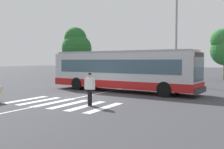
{
  "coord_description": "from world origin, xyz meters",
  "views": [
    {
      "loc": [
        9.88,
        -13.56,
        2.35
      ],
      "look_at": [
        0.35,
        3.4,
        1.3
      ],
      "focal_mm": 41.69,
      "sensor_mm": 36.0,
      "label": 1
    }
  ],
  "objects_px": {
    "city_transit_bus": "(122,71)",
    "parked_car_white": "(172,75)",
    "twin_arm_street_lamp": "(176,20)",
    "parked_car_black": "(127,74)",
    "pedestrian_crossing_street": "(90,87)",
    "background_tree_left": "(76,46)",
    "parked_car_teal": "(151,74)",
    "background_tree_right": "(224,48)"
  },
  "relations": [
    {
      "from": "twin_arm_street_lamp",
      "to": "background_tree_right",
      "type": "height_order",
      "value": "twin_arm_street_lamp"
    },
    {
      "from": "twin_arm_street_lamp",
      "to": "parked_car_teal",
      "type": "bearing_deg",
      "value": 135.57
    },
    {
      "from": "city_transit_bus",
      "to": "parked_car_teal",
      "type": "distance_m",
      "value": 10.69
    },
    {
      "from": "parked_car_black",
      "to": "parked_car_white",
      "type": "distance_m",
      "value": 5.4
    },
    {
      "from": "parked_car_white",
      "to": "background_tree_left",
      "type": "distance_m",
      "value": 13.91
    },
    {
      "from": "parked_car_teal",
      "to": "parked_car_white",
      "type": "relative_size",
      "value": 0.98
    },
    {
      "from": "pedestrian_crossing_street",
      "to": "background_tree_left",
      "type": "relative_size",
      "value": 0.25
    },
    {
      "from": "parked_car_teal",
      "to": "twin_arm_street_lamp",
      "type": "relative_size",
      "value": 0.46
    },
    {
      "from": "city_transit_bus",
      "to": "pedestrian_crossing_street",
      "type": "height_order",
      "value": "city_transit_bus"
    },
    {
      "from": "pedestrian_crossing_street",
      "to": "background_tree_right",
      "type": "distance_m",
      "value": 23.39
    },
    {
      "from": "city_transit_bus",
      "to": "parked_car_white",
      "type": "xyz_separation_m",
      "value": [
        0.91,
        10.04,
        -0.82
      ]
    },
    {
      "from": "parked_car_black",
      "to": "twin_arm_street_lamp",
      "type": "distance_m",
      "value": 9.24
    },
    {
      "from": "parked_car_white",
      "to": "background_tree_right",
      "type": "xyz_separation_m",
      "value": [
        4.52,
        6.38,
        3.14
      ]
    },
    {
      "from": "city_transit_bus",
      "to": "parked_car_teal",
      "type": "height_order",
      "value": "city_transit_bus"
    },
    {
      "from": "city_transit_bus",
      "to": "background_tree_right",
      "type": "xyz_separation_m",
      "value": [
        5.42,
        16.42,
        2.32
      ]
    },
    {
      "from": "pedestrian_crossing_street",
      "to": "background_tree_left",
      "type": "xyz_separation_m",
      "value": [
        -13.92,
        17.27,
        3.38
      ]
    },
    {
      "from": "city_transit_bus",
      "to": "parked_car_teal",
      "type": "xyz_separation_m",
      "value": [
        -1.66,
        10.53,
        -0.82
      ]
    },
    {
      "from": "parked_car_white",
      "to": "background_tree_right",
      "type": "height_order",
      "value": "background_tree_right"
    },
    {
      "from": "background_tree_right",
      "to": "twin_arm_street_lamp",
      "type": "bearing_deg",
      "value": -107.98
    },
    {
      "from": "background_tree_left",
      "to": "pedestrian_crossing_street",
      "type": "bearing_deg",
      "value": -51.13
    },
    {
      "from": "pedestrian_crossing_street",
      "to": "parked_car_black",
      "type": "bearing_deg",
      "value": 109.74
    },
    {
      "from": "parked_car_white",
      "to": "background_tree_left",
      "type": "bearing_deg",
      "value": 176.59
    },
    {
      "from": "parked_car_black",
      "to": "twin_arm_street_lamp",
      "type": "xyz_separation_m",
      "value": [
        6.76,
        -3.35,
        5.34
      ]
    },
    {
      "from": "twin_arm_street_lamp",
      "to": "background_tree_right",
      "type": "xyz_separation_m",
      "value": [
        3.16,
        9.74,
        -2.2
      ]
    },
    {
      "from": "parked_car_white",
      "to": "background_tree_left",
      "type": "relative_size",
      "value": 0.68
    },
    {
      "from": "background_tree_left",
      "to": "parked_car_teal",
      "type": "bearing_deg",
      "value": -1.63
    },
    {
      "from": "pedestrian_crossing_street",
      "to": "parked_car_black",
      "type": "distance_m",
      "value": 17.5
    },
    {
      "from": "parked_car_black",
      "to": "parked_car_teal",
      "type": "relative_size",
      "value": 1.01
    },
    {
      "from": "parked_car_black",
      "to": "parked_car_white",
      "type": "relative_size",
      "value": 0.99
    },
    {
      "from": "twin_arm_street_lamp",
      "to": "background_tree_left",
      "type": "relative_size",
      "value": 1.46
    },
    {
      "from": "background_tree_left",
      "to": "background_tree_right",
      "type": "relative_size",
      "value": 1.12
    },
    {
      "from": "parked_car_teal",
      "to": "pedestrian_crossing_street",
      "type": "bearing_deg",
      "value": -79.72
    },
    {
      "from": "parked_car_white",
      "to": "background_tree_right",
      "type": "distance_m",
      "value": 8.42
    },
    {
      "from": "city_transit_bus",
      "to": "pedestrian_crossing_street",
      "type": "distance_m",
      "value": 6.62
    },
    {
      "from": "background_tree_left",
      "to": "city_transit_bus",
      "type": "bearing_deg",
      "value": -40.91
    },
    {
      "from": "pedestrian_crossing_street",
      "to": "twin_arm_street_lamp",
      "type": "height_order",
      "value": "twin_arm_street_lamp"
    },
    {
      "from": "background_tree_left",
      "to": "background_tree_right",
      "type": "distance_m",
      "value": 18.78
    },
    {
      "from": "parked_car_black",
      "to": "parked_car_teal",
      "type": "distance_m",
      "value": 2.87
    },
    {
      "from": "parked_car_white",
      "to": "twin_arm_street_lamp",
      "type": "distance_m",
      "value": 6.45
    },
    {
      "from": "city_transit_bus",
      "to": "parked_car_black",
      "type": "distance_m",
      "value": 11.02
    },
    {
      "from": "twin_arm_street_lamp",
      "to": "parked_car_white",
      "type": "bearing_deg",
      "value": 111.97
    },
    {
      "from": "pedestrian_crossing_street",
      "to": "parked_car_white",
      "type": "xyz_separation_m",
      "value": [
        -0.51,
        16.47,
        -0.2
      ]
    }
  ]
}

